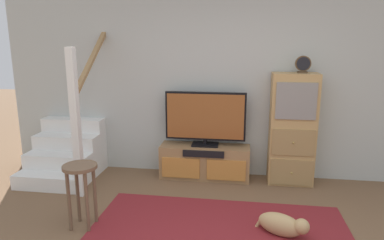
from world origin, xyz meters
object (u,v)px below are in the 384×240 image
media_console (205,162)px  television (205,118)px  desk_clock (303,64)px  bar_stool_near (81,181)px  side_cabinet (292,130)px  dog (283,225)px

media_console → television: size_ratio=1.12×
television → desk_clock: 1.42m
media_console → desk_clock: size_ratio=5.66×
desk_clock → bar_stool_near: desk_clock is taller
side_cabinet → dog: side_cabinet is taller
side_cabinet → bar_stool_near: bearing=-146.2°
television → bar_stool_near: bearing=-125.7°
television → bar_stool_near: (-1.08, -1.51, -0.35)m
television → desk_clock: size_ratio=5.04×
side_cabinet → bar_stool_near: 2.69m
desk_clock → side_cabinet: bearing=168.8°
television → dog: (0.92, -1.39, -0.74)m
bar_stool_near → television: bearing=54.3°
media_console → side_cabinet: bearing=0.5°
side_cabinet → television: bearing=179.3°
media_console → bar_stool_near: bar_stool_near is taller
desk_clock → dog: 2.02m
television → dog: size_ratio=2.16×
bar_stool_near → dog: 2.04m
media_console → bar_stool_near: 1.86m
side_cabinet → bar_stool_near: size_ratio=2.20×
television → dog: bearing=-56.4°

